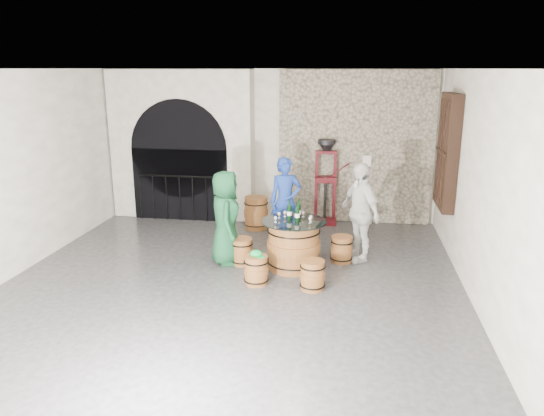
% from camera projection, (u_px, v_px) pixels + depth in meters
% --- Properties ---
extents(ground, '(8.00, 8.00, 0.00)m').
position_uv_depth(ground, '(229.00, 290.00, 7.68)').
color(ground, '#2B2B2D').
rests_on(ground, ground).
extents(wall_back, '(8.00, 0.00, 8.00)m').
position_uv_depth(wall_back, '(271.00, 145.00, 11.08)').
color(wall_back, silver).
rests_on(wall_back, ground).
extents(wall_front, '(8.00, 0.00, 8.00)m').
position_uv_depth(wall_front, '(82.00, 316.00, 3.45)').
color(wall_front, silver).
rests_on(wall_front, ground).
extents(wall_left, '(0.00, 8.00, 8.00)m').
position_uv_depth(wall_left, '(1.00, 178.00, 7.79)').
color(wall_left, silver).
rests_on(wall_left, ground).
extents(wall_right, '(0.00, 8.00, 8.00)m').
position_uv_depth(wall_right, '(486.00, 195.00, 6.74)').
color(wall_right, silver).
rests_on(wall_right, ground).
extents(ceiling, '(8.00, 8.00, 0.00)m').
position_uv_depth(ceiling, '(223.00, 69.00, 6.84)').
color(ceiling, beige).
rests_on(ceiling, wall_back).
extents(stone_facing_panel, '(3.20, 0.12, 3.18)m').
position_uv_depth(stone_facing_panel, '(355.00, 148.00, 10.75)').
color(stone_facing_panel, '#A39882').
rests_on(stone_facing_panel, ground).
extents(arched_opening, '(3.10, 0.60, 3.19)m').
position_uv_depth(arched_opening, '(182.00, 146.00, 11.12)').
color(arched_opening, silver).
rests_on(arched_opening, ground).
extents(shuttered_window, '(0.23, 1.10, 2.00)m').
position_uv_depth(shuttered_window, '(447.00, 152.00, 8.99)').
color(shuttered_window, black).
rests_on(shuttered_window, wall_right).
extents(barrel_table, '(1.07, 1.07, 0.82)m').
position_uv_depth(barrel_table, '(294.00, 245.00, 8.45)').
color(barrel_table, brown).
rests_on(barrel_table, ground).
extents(barrel_stool_left, '(0.39, 0.39, 0.45)m').
position_uv_depth(barrel_stool_left, '(242.00, 251.00, 8.67)').
color(barrel_stool_left, brown).
rests_on(barrel_stool_left, ground).
extents(barrel_stool_far, '(0.39, 0.39, 0.45)m').
position_uv_depth(barrel_stool_far, '(288.00, 238.00, 9.34)').
color(barrel_stool_far, brown).
rests_on(barrel_stool_far, ground).
extents(barrel_stool_right, '(0.39, 0.39, 0.45)m').
position_uv_depth(barrel_stool_right, '(342.00, 249.00, 8.78)').
color(barrel_stool_right, brown).
rests_on(barrel_stool_right, ground).
extents(barrel_stool_near_right, '(0.39, 0.39, 0.45)m').
position_uv_depth(barrel_stool_near_right, '(313.00, 275.00, 7.68)').
color(barrel_stool_near_right, brown).
rests_on(barrel_stool_near_right, ground).
extents(barrel_stool_near_left, '(0.39, 0.39, 0.45)m').
position_uv_depth(barrel_stool_near_left, '(256.00, 270.00, 7.87)').
color(barrel_stool_near_left, brown).
rests_on(barrel_stool_near_left, ground).
extents(green_cap, '(0.23, 0.19, 0.10)m').
position_uv_depth(green_cap, '(256.00, 254.00, 7.79)').
color(green_cap, '#0D943B').
rests_on(green_cap, barrel_stool_near_left).
extents(person_green, '(0.70, 0.89, 1.59)m').
position_uv_depth(person_green, '(226.00, 218.00, 8.58)').
color(person_green, '#134727').
rests_on(person_green, ground).
extents(person_blue, '(0.69, 0.56, 1.64)m').
position_uv_depth(person_blue, '(285.00, 201.00, 9.56)').
color(person_blue, navy).
rests_on(person_blue, ground).
extents(person_white, '(0.90, 1.06, 1.70)m').
position_uv_depth(person_white, '(360.00, 212.00, 8.71)').
color(person_white, silver).
rests_on(person_white, ground).
extents(wine_bottle_left, '(0.08, 0.08, 0.32)m').
position_uv_depth(wine_bottle_left, '(289.00, 212.00, 8.39)').
color(wine_bottle_left, black).
rests_on(wine_bottle_left, barrel_table).
extents(wine_bottle_center, '(0.08, 0.08, 0.32)m').
position_uv_depth(wine_bottle_center, '(297.00, 214.00, 8.27)').
color(wine_bottle_center, black).
rests_on(wine_bottle_center, barrel_table).
extents(wine_bottle_right, '(0.08, 0.08, 0.32)m').
position_uv_depth(wine_bottle_right, '(299.00, 210.00, 8.46)').
color(wine_bottle_right, black).
rests_on(wine_bottle_right, barrel_table).
extents(tasting_glass_a, '(0.05, 0.05, 0.10)m').
position_uv_depth(tasting_glass_a, '(275.00, 219.00, 8.24)').
color(tasting_glass_a, '#B46E23').
rests_on(tasting_glass_a, barrel_table).
extents(tasting_glass_b, '(0.05, 0.05, 0.10)m').
position_uv_depth(tasting_glass_b, '(311.00, 219.00, 8.28)').
color(tasting_glass_b, '#B46E23').
rests_on(tasting_glass_b, barrel_table).
extents(tasting_glass_c, '(0.05, 0.05, 0.10)m').
position_uv_depth(tasting_glass_c, '(285.00, 214.00, 8.56)').
color(tasting_glass_c, '#B46E23').
rests_on(tasting_glass_c, barrel_table).
extents(tasting_glass_d, '(0.05, 0.05, 0.10)m').
position_uv_depth(tasting_glass_d, '(303.00, 214.00, 8.53)').
color(tasting_glass_d, '#B46E23').
rests_on(tasting_glass_d, barrel_table).
extents(tasting_glass_e, '(0.05, 0.05, 0.10)m').
position_uv_depth(tasting_glass_e, '(310.00, 220.00, 8.20)').
color(tasting_glass_e, '#B46E23').
rests_on(tasting_glass_e, barrel_table).
extents(tasting_glass_f, '(0.05, 0.05, 0.10)m').
position_uv_depth(tasting_glass_f, '(279.00, 215.00, 8.47)').
color(tasting_glass_f, '#B46E23').
rests_on(tasting_glass_f, barrel_table).
extents(side_barrel, '(0.50, 0.50, 0.67)m').
position_uv_depth(side_barrel, '(256.00, 213.00, 10.57)').
color(side_barrel, brown).
rests_on(side_barrel, ground).
extents(corking_press, '(0.75, 0.43, 1.79)m').
position_uv_depth(corking_press, '(326.00, 176.00, 10.73)').
color(corking_press, '#4D0C15').
rests_on(corking_press, ground).
extents(control_box, '(0.18, 0.10, 0.22)m').
position_uv_depth(control_box, '(367.00, 161.00, 10.70)').
color(control_box, silver).
rests_on(control_box, wall_back).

